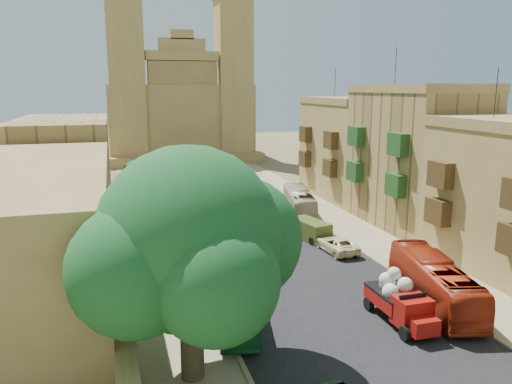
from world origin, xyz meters
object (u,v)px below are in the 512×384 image
pedestrian_c (427,276)px  bus_green_north (237,299)px  street_tree_b (148,214)px  pedestrian_a (458,283)px  street_tree_c (140,185)px  car_white_a (236,213)px  car_blue_a (265,257)px  car_white_b (254,201)px  church (179,109)px  street_tree_d (134,171)px  olive_pickup (310,230)px  red_truck (400,300)px  car_cream (337,244)px  street_tree_a (163,260)px  car_dkblue (193,196)px  car_blue_b (180,177)px  bus_cream_east (299,202)px  bus_red_east (434,282)px  ficus_tree (191,245)px

pedestrian_c → bus_green_north: bearing=-80.5°
street_tree_b → pedestrian_a: (18.79, -15.45, -2.28)m
street_tree_c → car_white_a: bearing=-23.7°
car_blue_a → car_white_b: size_ratio=1.14×
church → street_tree_d: (-10.00, -30.61, -6.63)m
olive_pickup → pedestrian_a: size_ratio=2.69×
red_truck → car_white_b: 30.36m
car_cream → street_tree_a: bearing=21.6°
bus_green_north → church: bearing=96.3°
olive_pickup → pedestrian_c: pedestrian_c is taller
olive_pickup → car_dkblue: bearing=113.3°
car_cream → street_tree_d: bearing=-66.0°
car_blue_a → car_blue_b: (-1.49, 38.16, -0.16)m
street_tree_c → car_dkblue: (6.44, 4.94, -2.57)m
church → street_tree_c: (-10.00, -42.61, -6.23)m
street_tree_a → street_tree_c: 24.00m
street_tree_d → pedestrian_c: 41.76m
bus_cream_east → car_dkblue: (-10.06, 9.28, -0.67)m
street_tree_a → bus_red_east: (16.50, -4.02, -1.68)m
car_blue_a → car_blue_b: size_ratio=1.25×
car_blue_b → street_tree_b: bearing=-102.7°
car_blue_a → street_tree_d: bearing=112.3°
car_white_b → pedestrian_c: (4.69, -26.45, 0.30)m
street_tree_d → car_white_a: 18.89m
car_cream → pedestrian_a: pedestrian_a is taller
street_tree_a → car_white_a: 22.13m
bus_green_north → car_white_a: 23.24m
pedestrian_a → bus_cream_east: bearing=-97.5°
pedestrian_a → bus_green_north: bearing=-15.9°
bus_green_north → car_blue_b: bus_green_north is taller
olive_pickup → car_blue_b: olive_pickup is taller
church → ficus_tree: church is taller
street_tree_d → car_blue_a: bearing=-74.8°
olive_pickup → street_tree_d: bearing=119.5°
bus_green_north → car_cream: size_ratio=1.90×
street_tree_c → bus_red_east: (16.50, -28.02, -1.83)m
red_truck → olive_pickup: 16.71m
street_tree_a → street_tree_c: bearing=90.0°
pedestrian_a → car_blue_b: bearing=-88.9°
pedestrian_c → ficus_tree: bearing=-64.3°
street_tree_d → car_white_a: (9.50, -16.18, -2.26)m
car_blue_a → car_white_a: bearing=92.2°
street_tree_c → car_blue_b: 21.02m
red_truck → car_dkblue: 35.34m
street_tree_c → street_tree_a: bearing=-90.0°
street_tree_d → car_blue_a: size_ratio=1.05×
red_truck → pedestrian_a: 6.26m
ficus_tree → car_blue_b: bearing=83.2°
bus_red_east → bus_cream_east: size_ratio=1.04×
street_tree_b → car_blue_b: size_ratio=1.42×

